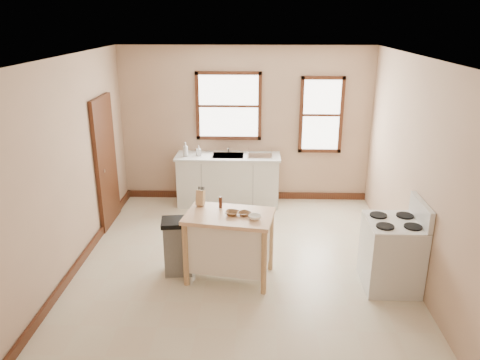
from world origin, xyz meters
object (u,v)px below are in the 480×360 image
Objects in this scene: knife_block at (200,198)px; trash_bin at (178,247)px; bowl_c at (255,217)px; bowl_b at (244,214)px; pepper_grinder at (220,202)px; dish_rack at (260,154)px; soap_bottle_a at (185,149)px; kitchen_island at (229,246)px; bowl_a at (232,213)px; gas_stove at (392,244)px; soap_bottle_b at (199,151)px.

knife_block is 0.26× the size of trash_bin.
bowl_c reaches higher than trash_bin.
pepper_grinder is at bearing 144.58° from bowl_b.
bowl_b is at bearing -80.93° from dish_rack.
soap_bottle_a reaches higher than bowl_c.
bowl_b is at bearing 5.18° from kitchen_island.
trash_bin is (-1.01, 0.23, -0.54)m from bowl_c.
pepper_grinder is 0.96× the size of bowl_b.
soap_bottle_a reaches higher than kitchen_island.
knife_block is at bearing 145.64° from bowl_a.
soap_bottle_a is at bearing 113.87° from bowl_b.
gas_stove is at bearing 1.27° from knife_block.
knife_block is (0.29, -2.26, -0.01)m from soap_bottle_b.
pepper_grinder is (0.56, -2.33, -0.03)m from soap_bottle_b.
bowl_a is at bearing -9.99° from kitchen_island.
soap_bottle_a is 0.22× the size of gas_stove.
bowl_b is at bearing 176.38° from gas_stove.
soap_bottle_a reaches higher than gas_stove.
soap_bottle_b is 1.09m from dish_rack.
gas_stove is at bearing -3.37° from bowl_a.
kitchen_island is at bearing -15.14° from trash_bin.
gas_stove reaches higher than bowl_a.
bowl_a is at bearing -23.46° from knife_block.
soap_bottle_a is at bearing 138.52° from gas_stove.
bowl_a is (0.43, -0.30, -0.08)m from knife_block.
soap_bottle_b is at bearing 105.81° from bowl_a.
soap_bottle_b is 0.23× the size of trash_bin.
pepper_grinder is at bearing -92.61° from soap_bottle_b.
gas_stove is at bearing -12.31° from trash_bin.
dish_rack is 0.38× the size of gas_stove.
kitchen_island is 0.58m from pepper_grinder.
dish_rack is at bearing -17.92° from soap_bottle_b.
soap_bottle_b is 2.53m from trash_bin.
bowl_b is (0.32, -0.23, -0.06)m from pepper_grinder.
pepper_grinder reaches higher than kitchen_island.
knife_block is at bearing 25.33° from trash_bin.
soap_bottle_a is 2.67m from bowl_a.
bowl_a is 1.13× the size of bowl_b.
bowl_b is 0.98× the size of bowl_c.
gas_stove is at bearing -60.53° from soap_bottle_b.
dish_rack is at bearing 90.30° from kitchen_island.
bowl_b is (-0.21, -2.52, -0.06)m from dish_rack.
dish_rack is at bearing 121.93° from gas_stove.
trash_bin is 0.66× the size of gas_stove.
trash_bin is at bearing -167.93° from pepper_grinder.
bowl_c is at bearing -85.49° from soap_bottle_b.
knife_block is at bearing -91.79° from soap_bottle_a.
gas_stove is (2.96, -2.61, -0.46)m from soap_bottle_a.
soap_bottle_a is 1.67× the size of pepper_grinder.
bowl_a reaches higher than trash_bin.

